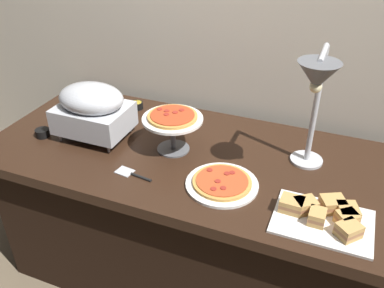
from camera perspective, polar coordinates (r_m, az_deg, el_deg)
ground_plane at (r=2.36m, az=0.20°, el=-16.97°), size 8.00×8.00×0.00m
back_wall at (r=2.10m, az=5.54°, el=15.86°), size 4.40×0.04×2.40m
buffet_table at (r=2.08m, az=0.22°, el=-10.00°), size 1.90×0.84×0.76m
chafing_dish at (r=1.97m, az=-13.54°, el=4.81°), size 0.33×0.25×0.26m
heat_lamp at (r=1.55m, az=16.75°, el=7.48°), size 0.15×0.33×0.53m
pizza_plate_front at (r=1.66m, az=4.15°, el=-5.40°), size 0.29×0.29×0.03m
pizza_plate_center at (r=1.81m, az=-2.68°, el=3.12°), size 0.27×0.27×0.18m
sandwich_platter at (r=1.57m, az=17.85°, el=-9.33°), size 0.35×0.25×0.06m
sauce_cup_near at (r=2.10m, az=-19.90°, el=1.49°), size 0.07×0.07×0.04m
sauce_cup_far at (r=2.25m, az=-7.64°, el=5.33°), size 0.07×0.07×0.04m
serving_spatula at (r=1.74m, az=-8.20°, el=-4.14°), size 0.17×0.07×0.01m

